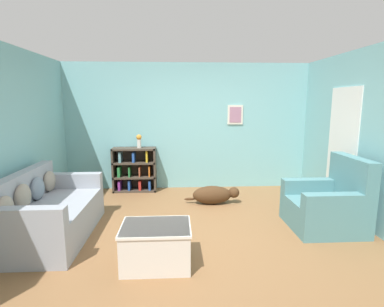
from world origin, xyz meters
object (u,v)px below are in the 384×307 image
(bookshelf, at_px, (135,170))
(recliner_chair, at_px, (329,204))
(vase, at_px, (139,140))
(coffee_table, at_px, (156,244))
(couch, at_px, (48,214))
(dog, at_px, (214,195))

(bookshelf, height_order, recliner_chair, recliner_chair)
(vase, bearing_deg, coffee_table, -80.01)
(bookshelf, xyz_separation_m, recliner_chair, (3.05, -2.03, -0.08))
(couch, bearing_deg, bookshelf, 67.70)
(couch, relative_size, vase, 6.37)
(dog, relative_size, vase, 3.65)
(coffee_table, relative_size, dog, 0.78)
(bookshelf, height_order, dog, bookshelf)
(coffee_table, bearing_deg, dog, 65.62)
(bookshelf, distance_m, vase, 0.63)
(recliner_chair, bearing_deg, coffee_table, -160.07)
(recliner_chair, height_order, coffee_table, recliner_chair)
(coffee_table, xyz_separation_m, vase, (-0.51, 2.89, 0.80))
(dog, bearing_deg, recliner_chair, -36.42)
(bookshelf, relative_size, dog, 0.90)
(couch, height_order, recliner_chair, recliner_chair)
(bookshelf, bearing_deg, dog, -30.67)
(couch, bearing_deg, dog, 26.85)
(recliner_chair, height_order, vase, vase)
(couch, height_order, vase, vase)
(recliner_chair, bearing_deg, vase, 145.63)
(couch, xyz_separation_m, coffee_table, (1.49, -0.79, -0.09))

